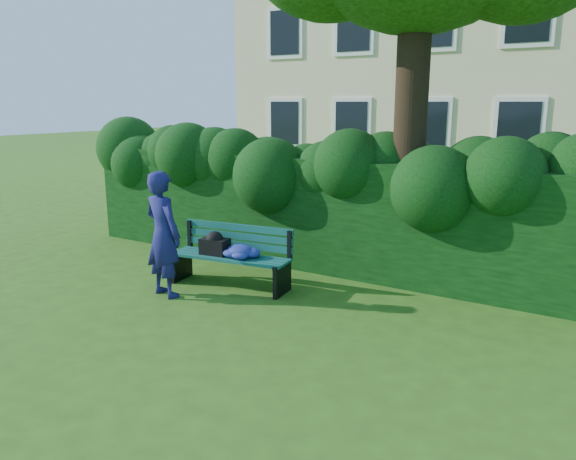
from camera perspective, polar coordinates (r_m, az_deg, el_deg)
The scene contains 4 objects.
ground at distance 7.50m, azimuth -2.46°, elevation -7.97°, with size 80.00×80.00×0.00m, color #315418.
hedge at distance 9.08m, azimuth 5.38°, elevation 1.60°, with size 10.00×1.00×1.80m.
park_bench at distance 8.28m, azimuth -5.83°, elevation -2.36°, with size 1.86×0.80×0.89m.
man_reading at distance 7.93m, azimuth -12.56°, elevation -0.44°, with size 0.64×0.42×1.76m, color navy.
Camera 1 is at (3.99, -5.76, 2.67)m, focal length 35.00 mm.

